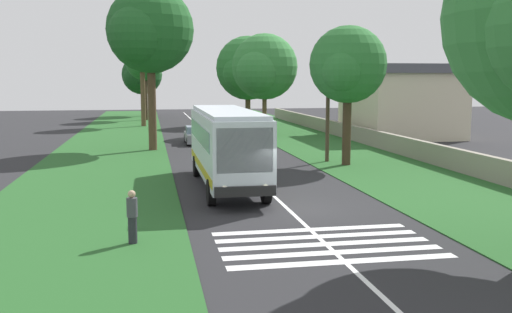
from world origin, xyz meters
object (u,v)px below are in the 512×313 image
(utility_pole, at_px, (328,95))
(roadside_building, at_px, (400,100))
(roadside_tree_left_3, at_px, (141,76))
(trailing_car_1, at_px, (225,126))
(pedestrian, at_px, (132,216))
(roadside_tree_left_1, at_px, (141,52))
(roadside_tree_left_0, at_px, (144,62))
(roadside_tree_right_0, at_px, (246,69))
(roadside_tree_left_2, at_px, (148,33))
(roadside_tree_right_3, at_px, (263,68))
(coach_bus, at_px, (226,143))
(roadside_tree_right_1, at_px, (346,67))
(trailing_car_0, at_px, (196,135))

(utility_pole, bearing_deg, roadside_building, -37.93)
(roadside_tree_left_3, bearing_deg, trailing_car_1, -163.11)
(roadside_tree_left_3, bearing_deg, pedestrian, -179.67)
(roadside_tree_left_3, bearing_deg, roadside_tree_left_1, -179.24)
(roadside_tree_left_0, distance_m, roadside_tree_left_1, 9.82)
(roadside_tree_left_1, xyz_separation_m, pedestrian, (-47.22, -0.14, -7.24))
(roadside_tree_left_1, distance_m, roadside_tree_right_0, 11.79)
(roadside_tree_left_2, relative_size, roadside_tree_right_0, 1.18)
(roadside_tree_right_3, bearing_deg, roadside_tree_left_1, 44.69)
(roadside_tree_left_0, relative_size, roadside_building, 0.93)
(roadside_tree_left_0, height_order, pedestrian, roadside_tree_left_0)
(coach_bus, xyz_separation_m, roadside_building, (22.09, -18.79, 1.12))
(pedestrian, bearing_deg, roadside_tree_left_1, 0.17)
(utility_pole, bearing_deg, coach_bus, 135.27)
(roadside_tree_right_1, height_order, utility_pole, roadside_tree_right_1)
(roadside_tree_left_2, xyz_separation_m, roadside_tree_right_3, (10.95, -10.52, -2.30))
(roadside_building, bearing_deg, roadside_tree_left_2, 106.01)
(coach_bus, height_order, utility_pole, utility_pole)
(utility_pole, distance_m, pedestrian, 20.44)
(roadside_building, bearing_deg, pedestrian, 143.66)
(coach_bus, xyz_separation_m, roadside_tree_left_3, (55.86, 4.55, 3.55))
(roadside_tree_right_1, xyz_separation_m, pedestrian, (-15.06, 12.15, -4.99))
(roadside_tree_left_3, bearing_deg, roadside_tree_right_1, -165.91)
(roadside_tree_left_0, relative_size, roadside_tree_right_3, 1.04)
(roadside_tree_left_0, height_order, roadside_building, roadside_tree_left_0)
(roadside_tree_left_0, relative_size, roadside_tree_left_1, 0.92)
(trailing_car_1, relative_size, roadside_tree_left_0, 0.44)
(coach_bus, bearing_deg, utility_pole, -44.73)
(roadside_tree_right_1, relative_size, utility_pole, 1.03)
(roadside_tree_right_3, distance_m, roadside_building, 12.96)
(roadside_tree_left_3, height_order, roadside_tree_right_3, roadside_tree_right_3)
(roadside_tree_left_3, relative_size, utility_pole, 1.07)
(trailing_car_1, xyz_separation_m, roadside_tree_left_3, (27.04, 8.21, 5.03))
(roadside_tree_left_1, height_order, roadside_tree_left_2, roadside_tree_left_2)
(roadside_tree_left_1, distance_m, utility_pole, 33.05)
(roadside_tree_right_1, relative_size, roadside_building, 0.78)
(coach_bus, xyz_separation_m, trailing_car_0, (19.43, -0.14, -1.48))
(trailing_car_1, xyz_separation_m, roadside_tree_right_3, (-2.17, -3.36, 5.52))
(trailing_car_0, xyz_separation_m, roadside_tree_left_1, (18.67, 4.45, 7.48))
(roadside_tree_left_1, bearing_deg, trailing_car_0, -166.60)
(pedestrian, bearing_deg, roadside_tree_left_2, -1.53)
(trailing_car_0, bearing_deg, roadside_tree_right_3, -43.60)
(coach_bus, relative_size, roadside_tree_left_3, 1.30)
(trailing_car_1, xyz_separation_m, roadside_tree_left_1, (9.28, 7.97, 7.48))
(trailing_car_1, height_order, roadside_tree_right_1, roadside_tree_right_1)
(trailing_car_0, bearing_deg, trailing_car_1, -20.54)
(trailing_car_1, relative_size, roadside_tree_left_2, 0.37)
(roadside_tree_left_1, height_order, utility_pole, roadside_tree_left_1)
(roadside_tree_left_2, bearing_deg, roadside_building, -73.99)
(roadside_tree_left_0, height_order, roadside_tree_right_3, roadside_tree_left_0)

